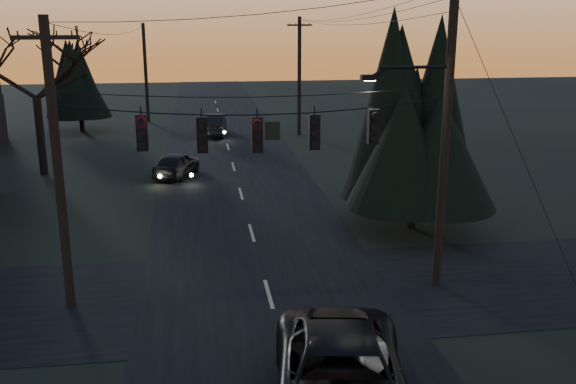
{
  "coord_description": "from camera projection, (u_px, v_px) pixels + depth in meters",
  "views": [
    {
      "loc": [
        -2.06,
        -8.5,
        8.42
      ],
      "look_at": [
        0.33,
        8.04,
        3.86
      ],
      "focal_mm": 40.0,
      "sensor_mm": 36.0,
      "label": 1
    }
  ],
  "objects": [
    {
      "name": "evergreen_dist",
      "position": [
        78.0,
        82.0,
        48.22
      ],
      "size": [
        3.91,
        3.91,
        6.21
      ],
      "color": "black",
      "rests_on": "ground"
    },
    {
      "name": "sedan_oncoming_b",
      "position": [
        213.0,
        125.0,
        47.22
      ],
      "size": [
        2.17,
        4.95,
        1.58
      ],
      "primitive_type": "imported",
      "rotation": [
        0.0,
        0.0,
        3.04
      ],
      "color": "black",
      "rests_on": "ground"
    },
    {
      "name": "utility_pole_left",
      "position": [
        71.0,
        306.0,
        19.34
      ],
      "size": [
        1.8,
        0.3,
        8.5
      ],
      "primitive_type": null,
      "color": "black",
      "rests_on": "ground"
    },
    {
      "name": "sedan_oncoming_a",
      "position": [
        177.0,
        164.0,
        34.94
      ],
      "size": [
        2.78,
        4.29,
        1.36
      ],
      "primitive_type": "imported",
      "rotation": [
        0.0,
        0.0,
        2.82
      ],
      "color": "black",
      "rests_on": "ground"
    },
    {
      "name": "suv_near",
      "position": [
        341.0,
        384.0,
        13.66
      ],
      "size": [
        3.87,
        6.69,
        1.75
      ],
      "primitive_type": "imported",
      "rotation": [
        0.0,
        0.0,
        -0.16
      ],
      "color": "black",
      "rests_on": "ground"
    },
    {
      "name": "cross_road",
      "position": [
        269.0,
        294.0,
        20.16
      ],
      "size": [
        60.0,
        7.0,
        0.02
      ],
      "primitive_type": "cube",
      "color": "black",
      "rests_on": "ground"
    },
    {
      "name": "utility_pole_right",
      "position": [
        436.0,
        284.0,
        20.93
      ],
      "size": [
        5.0,
        0.3,
        10.0
      ],
      "primitive_type": null,
      "color": "black",
      "rests_on": "ground"
    },
    {
      "name": "main_road",
      "position": [
        244.0,
        205.0,
        29.71
      ],
      "size": [
        8.0,
        120.0,
        0.02
      ],
      "primitive_type": "cube",
      "color": "black",
      "rests_on": "ground"
    },
    {
      "name": "bare_tree_dist",
      "position": [
        33.0,
        67.0,
        34.08
      ],
      "size": [
        6.32,
        6.32,
        8.44
      ],
      "color": "black",
      "rests_on": "ground"
    },
    {
      "name": "span_signal_assembly",
      "position": [
        259.0,
        132.0,
        18.77
      ],
      "size": [
        11.5,
        0.44,
        1.66
      ],
      "color": "black",
      "rests_on": "ground"
    },
    {
      "name": "utility_pole_far_l",
      "position": [
        149.0,
        122.0,
        53.71
      ],
      "size": [
        0.3,
        0.3,
        8.0
      ],
      "primitive_type": null,
      "color": "black",
      "rests_on": "ground"
    },
    {
      "name": "evergreen_right",
      "position": [
        417.0,
        117.0,
        25.43
      ],
      "size": [
        4.84,
        4.84,
        8.02
      ],
      "color": "black",
      "rests_on": "ground"
    },
    {
      "name": "utility_pole_far_r",
      "position": [
        299.0,
        135.0,
        47.66
      ],
      "size": [
        1.8,
        0.3,
        8.5
      ],
      "primitive_type": null,
      "color": "black",
      "rests_on": "ground"
    }
  ]
}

